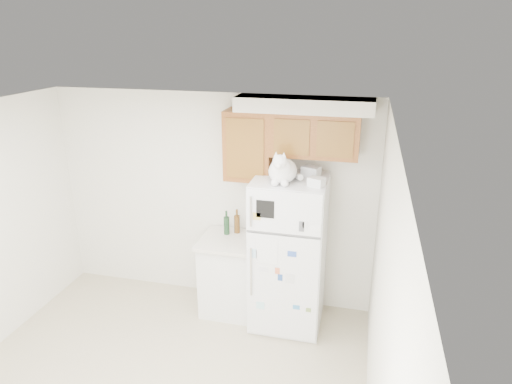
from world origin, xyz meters
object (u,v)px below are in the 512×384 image
(base_counter, at_px, (230,274))
(cat, at_px, (282,170))
(bottle_amber, at_px, (237,221))
(refrigerator, at_px, (289,253))
(storage_box_front, at_px, (316,182))
(storage_box_back, at_px, (311,171))
(bottle_green, at_px, (227,223))

(base_counter, height_order, cat, cat)
(bottle_amber, bearing_deg, base_counter, -103.50)
(cat, bearing_deg, refrigerator, 65.38)
(storage_box_front, bearing_deg, bottle_amber, 177.81)
(refrigerator, relative_size, storage_box_back, 9.44)
(cat, bearing_deg, base_counter, 161.56)
(base_counter, relative_size, storage_box_front, 6.13)
(bottle_green, xyz_separation_m, bottle_amber, (0.11, 0.07, 0.00))
(bottle_green, distance_m, bottle_amber, 0.12)
(base_counter, bearing_deg, bottle_green, 121.27)
(storage_box_front, bearing_deg, refrigerator, 171.48)
(refrigerator, distance_m, base_counter, 0.79)
(cat, distance_m, storage_box_front, 0.35)
(base_counter, bearing_deg, refrigerator, -6.09)
(cat, relative_size, storage_box_front, 3.37)
(refrigerator, bearing_deg, bottle_green, 166.65)
(refrigerator, distance_m, bottle_amber, 0.73)
(refrigerator, relative_size, bottle_amber, 5.94)
(storage_box_back, relative_size, bottle_green, 0.63)
(storage_box_front, xyz_separation_m, bottle_green, (-1.03, 0.34, -0.68))
(refrigerator, height_order, storage_box_back, storage_box_back)
(refrigerator, height_order, bottle_green, refrigerator)
(cat, distance_m, bottle_amber, 1.04)
(cat, bearing_deg, bottle_green, 155.54)
(refrigerator, relative_size, base_counter, 1.85)
(storage_box_back, bearing_deg, cat, -109.89)
(bottle_green, bearing_deg, storage_box_front, -18.22)
(cat, bearing_deg, storage_box_front, -4.30)
(storage_box_back, distance_m, bottle_green, 1.17)
(storage_box_back, relative_size, storage_box_front, 1.20)
(base_counter, distance_m, cat, 1.52)
(refrigerator, xyz_separation_m, cat, (-0.06, -0.14, 0.98))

